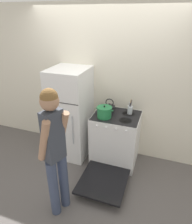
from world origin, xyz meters
The scene contains 8 objects.
ground_plane centered at (0.00, 0.00, 0.00)m, with size 14.00×14.00×0.00m, color #5B5654.
wall_back centered at (0.00, 0.03, 1.27)m, with size 10.00×0.06×2.55m.
refrigerator centered at (-0.51, -0.33, 0.80)m, with size 0.61×0.69×1.60m.
stove_range centered at (0.30, -0.35, 0.45)m, with size 0.75×1.34×0.90m.
dutch_oven_pot centered at (0.13, -0.43, 0.99)m, with size 0.28×0.24×0.20m.
tea_kettle centered at (0.14, -0.19, 0.96)m, with size 0.23×0.18×0.22m.
utensil_jar centered at (0.49, -0.18, 0.98)m, with size 0.08×0.08×0.25m.
person centered at (-0.13, -1.51, 0.98)m, with size 0.35×0.41×1.71m.
Camera 1 is at (0.94, -3.11, 2.38)m, focal length 32.00 mm.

